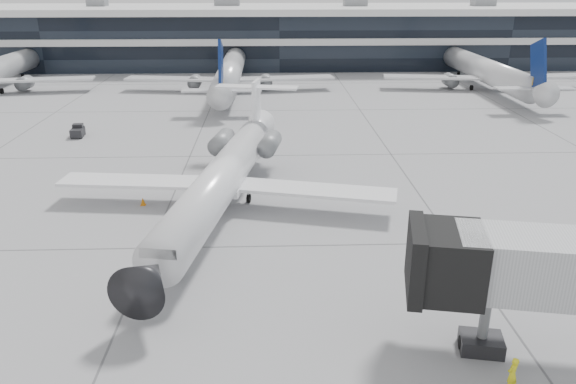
{
  "coord_description": "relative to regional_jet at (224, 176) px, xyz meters",
  "views": [
    {
      "loc": [
        -2.22,
        -33.16,
        16.59
      ],
      "look_at": [
        -0.91,
        3.14,
        2.6
      ],
      "focal_mm": 35.0,
      "sensor_mm": 36.0,
      "label": 1
    }
  ],
  "objects": [
    {
      "name": "traffic_cone",
      "position": [
        -6.38,
        0.67,
        -2.26
      ],
      "size": [
        0.52,
        0.52,
        0.62
      ],
      "rotation": [
        0.0,
        0.0,
        0.28
      ],
      "color": "orange",
      "rests_on": "ground"
    },
    {
      "name": "ground",
      "position": [
        5.63,
        -6.81,
        -2.56
      ],
      "size": [
        220.0,
        220.0,
        0.0
      ],
      "primitive_type": "plane",
      "color": "gray",
      "rests_on": "ground"
    },
    {
      "name": "regional_jet",
      "position": [
        0.0,
        0.0,
        0.0
      ],
      "size": [
        25.9,
        32.29,
        7.48
      ],
      "rotation": [
        0.0,
        0.0,
        -0.18
      ],
      "color": "white",
      "rests_on": "ground"
    },
    {
      "name": "bg_jet_center",
      "position": [
        -2.37,
        48.19,
        -2.56
      ],
      "size": [
        32.0,
        40.0,
        9.6
      ],
      "primitive_type": null,
      "color": "silver",
      "rests_on": "ground"
    },
    {
      "name": "bg_jet_right",
      "position": [
        37.63,
        48.19,
        -2.56
      ],
      "size": [
        32.0,
        40.0,
        9.6
      ],
      "primitive_type": null,
      "color": "silver",
      "rests_on": "ground"
    },
    {
      "name": "ramp_worker",
      "position": [
        13.63,
        -20.91,
        -1.74
      ],
      "size": [
        0.71,
        0.64,
        1.63
      ],
      "primitive_type": "imported",
      "rotation": [
        0.0,
        0.0,
        3.69
      ],
      "color": "yellow",
      "rests_on": "ground"
    },
    {
      "name": "terminal",
      "position": [
        5.63,
        75.19,
        2.44
      ],
      "size": [
        170.0,
        22.0,
        10.0
      ],
      "primitive_type": "cube",
      "color": "black",
      "rests_on": "ground"
    },
    {
      "name": "far_tug",
      "position": [
        -17.64,
        21.0,
        -1.95
      ],
      "size": [
        1.44,
        2.22,
        1.35
      ],
      "rotation": [
        0.0,
        0.0,
        0.09
      ],
      "color": "black",
      "rests_on": "ground"
    }
  ]
}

